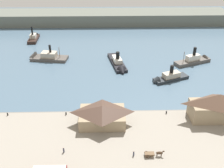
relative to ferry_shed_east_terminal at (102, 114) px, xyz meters
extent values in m
plane|color=slate|center=(0.04, 10.05, -4.51)|extent=(320.00, 320.00, 0.00)
cube|color=gray|center=(0.04, -11.95, -3.91)|extent=(110.00, 36.00, 1.20)
cube|color=slate|center=(0.04, 6.45, -4.01)|extent=(110.00, 0.80, 1.00)
cube|color=#998466|center=(0.00, 0.00, -1.23)|extent=(14.67, 10.21, 4.17)
pyramid|color=#473328|center=(0.00, 0.00, 2.03)|extent=(14.97, 10.72, 2.36)
cube|color=#998466|center=(38.04, 1.46, -0.34)|extent=(17.52, 7.74, 5.94)
pyramid|color=brown|center=(38.04, 1.46, 4.34)|extent=(17.87, 8.13, 3.43)
cube|color=brown|center=(13.21, -15.54, -2.46)|extent=(2.67, 1.37, 0.50)
cylinder|color=#4C3828|center=(12.41, -14.86, -2.71)|extent=(1.20, 0.10, 1.20)
cylinder|color=#4C3828|center=(12.41, -16.23, -2.71)|extent=(1.20, 0.10, 1.20)
ellipsoid|color=#473323|center=(15.94, -15.54, -2.21)|extent=(2.00, 0.70, 0.90)
ellipsoid|color=#473323|center=(17.04, -15.54, -1.66)|extent=(0.70, 0.32, 0.44)
cylinder|color=#473323|center=(16.54, -15.34, -2.81)|extent=(0.16, 0.16, 1.00)
cylinder|color=#473323|center=(16.54, -15.74, -2.81)|extent=(0.16, 0.16, 1.00)
cylinder|color=#473323|center=(15.34, -15.34, -2.81)|extent=(0.16, 0.16, 1.00)
cylinder|color=#473323|center=(15.34, -15.74, -2.81)|extent=(0.16, 0.16, 1.00)
cylinder|color=#33384C|center=(-10.86, -13.40, -2.60)|extent=(0.42, 0.42, 1.44)
sphere|color=#CCA889|center=(-10.86, -13.40, -1.75)|extent=(0.26, 0.26, 0.26)
cylinder|color=#33384C|center=(8.82, -15.24, -2.62)|extent=(0.41, 0.41, 1.39)
sphere|color=#CCA889|center=(8.82, -15.24, -1.79)|extent=(0.26, 0.26, 0.26)
cylinder|color=black|center=(-12.55, 4.68, -2.86)|extent=(0.44, 0.44, 0.90)
cylinder|color=black|center=(22.14, 4.52, -2.86)|extent=(0.44, 0.44, 0.90)
cylinder|color=black|center=(-32.53, 4.78, -2.86)|extent=(0.44, 0.44, 0.90)
cube|color=#514C47|center=(-27.38, 54.29, -3.78)|extent=(19.08, 9.34, 1.47)
cone|color=#514C47|center=(-36.45, 55.55, -3.78)|extent=(4.11, 6.60, 6.21)
cube|color=#B2A893|center=(-27.38, 54.29, -1.73)|extent=(7.96, 5.77, 2.62)
cylinder|color=black|center=(-26.56, 54.18, 1.48)|extent=(1.13, 1.13, 3.81)
cylinder|color=brown|center=(-21.94, 53.54, -0.30)|extent=(0.24, 0.24, 5.48)
cube|color=black|center=(-42.28, 83.39, -3.66)|extent=(5.74, 14.48, 1.70)
cone|color=black|center=(-42.66, 90.50, -3.66)|extent=(4.61, 2.80, 4.48)
cube|color=beige|center=(-42.28, 83.39, -1.69)|extent=(3.51, 5.41, 2.23)
cylinder|color=black|center=(-42.23, 82.45, 1.86)|extent=(1.05, 1.05, 4.88)
cylinder|color=brown|center=(-42.05, 79.13, -0.81)|extent=(0.24, 0.24, 4.00)
cube|color=#514C47|center=(44.14, 48.14, -3.67)|extent=(19.29, 11.72, 1.68)
cone|color=#514C47|center=(52.84, 51.69, -3.67)|extent=(4.83, 5.44, 4.50)
cube|color=silver|center=(44.14, 48.14, -1.51)|extent=(7.58, 5.24, 2.65)
cylinder|color=black|center=(44.58, 48.32, 1.76)|extent=(1.51, 1.51, 3.89)
cylinder|color=brown|center=(38.92, 46.02, -0.20)|extent=(0.24, 0.24, 5.26)
cube|color=#23282D|center=(29.75, 31.23, -3.87)|extent=(16.43, 10.29, 1.29)
cone|color=#23282D|center=(22.42, 28.27, -3.87)|extent=(4.23, 5.00, 4.25)
cube|color=#B2A893|center=(29.75, 31.23, -2.12)|extent=(8.25, 6.03, 2.19)
cylinder|color=black|center=(29.65, 31.19, 0.67)|extent=(1.60, 1.60, 3.40)
cube|color=black|center=(6.85, 48.58, -3.88)|extent=(9.24, 22.26, 1.28)
cone|color=black|center=(8.90, 37.94, -3.88)|extent=(5.37, 4.72, 4.72)
cube|color=silver|center=(6.85, 48.58, -2.24)|extent=(5.01, 8.54, 2.00)
cylinder|color=black|center=(7.09, 47.33, 0.46)|extent=(1.79, 1.79, 3.38)
cube|color=#60665B|center=(0.04, 120.05, -0.51)|extent=(180.00, 24.00, 8.00)
camera|label=1|loc=(1.45, -68.97, 49.91)|focal=41.90mm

